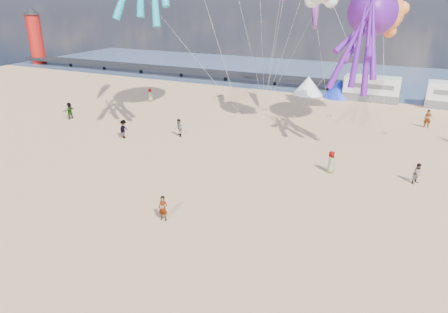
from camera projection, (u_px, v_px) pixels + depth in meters
ground at (145, 271)px, 19.18m from camera, size 120.00×120.00×0.00m
water at (342, 76)px, 65.44m from camera, size 120.00×120.00×0.00m
pier at (160, 68)px, 66.74m from camera, size 60.00×3.00×0.50m
lighthouse at (36, 40)px, 76.34m from camera, size 2.60×2.60×9.00m
motorhome_0 at (371, 89)px, 49.92m from camera, size 6.60×2.50×3.00m
tent_white at (308, 85)px, 53.16m from camera, size 4.00×4.00×2.40m
tent_blue at (339, 88)px, 51.60m from camera, size 4.00×4.00×2.40m
standing_person at (163, 208)px, 23.27m from camera, size 0.61×0.44×1.57m
beachgoer_0 at (331, 162)px, 29.64m from camera, size 0.52×0.68×1.68m
beachgoer_1 at (418, 173)px, 27.91m from camera, size 0.83×0.88×1.51m
beachgoer_2 at (124, 129)px, 36.81m from camera, size 0.79×0.94×1.75m
beachgoer_4 at (70, 111)px, 42.65m from camera, size 0.48×1.06×1.78m
beachgoer_5 at (428, 119)px, 39.66m from camera, size 1.73×0.60×1.85m
beachgoer_6 at (150, 95)px, 49.72m from camera, size 0.70×0.63×1.62m
beachgoer_7 at (179, 128)px, 37.22m from camera, size 0.97×0.98×1.71m
sandbag_a at (239, 113)px, 44.73m from camera, size 0.50×0.35×0.22m
sandbag_b at (296, 116)px, 43.67m from camera, size 0.50×0.35×0.22m
sandbag_c at (384, 133)px, 38.10m from camera, size 0.50×0.35×0.22m
sandbag_d at (329, 116)px, 43.63m from camera, size 0.50×0.35×0.22m
sandbag_e at (264, 109)px, 46.14m from camera, size 0.50×0.35×0.22m
kite_octopus_purple at (373, 12)px, 34.49m from camera, size 5.40×9.77×10.57m
kite_teddy_orange at (383, 13)px, 38.33m from camera, size 6.07×5.93×6.65m
windsock_mid at (315, 13)px, 39.25m from camera, size 2.50×5.85×5.79m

